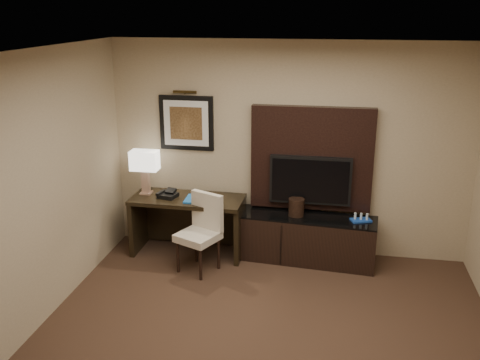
% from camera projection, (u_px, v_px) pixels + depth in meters
% --- Properties ---
extents(ceiling, '(4.50, 5.00, 0.01)m').
position_uv_depth(ceiling, '(261.00, 58.00, 3.94)').
color(ceiling, silver).
rests_on(ceiling, wall_back).
extents(wall_back, '(4.50, 0.01, 2.70)m').
position_uv_depth(wall_back, '(288.00, 150.00, 6.69)').
color(wall_back, tan).
rests_on(wall_back, floor).
extents(wall_left, '(0.01, 5.00, 2.70)m').
position_uv_depth(wall_left, '(8.00, 209.00, 4.74)').
color(wall_left, tan).
rests_on(wall_left, floor).
extents(desk, '(1.43, 0.63, 0.76)m').
position_uv_depth(desk, '(188.00, 225.00, 6.87)').
color(desk, black).
rests_on(desk, floor).
extents(credenza, '(1.75, 0.62, 0.59)m').
position_uv_depth(credenza, '(306.00, 238.00, 6.69)').
color(credenza, black).
rests_on(credenza, floor).
extents(tv_wall_panel, '(1.50, 0.12, 1.30)m').
position_uv_depth(tv_wall_panel, '(312.00, 159.00, 6.61)').
color(tv_wall_panel, black).
rests_on(tv_wall_panel, wall_back).
extents(tv, '(1.00, 0.08, 0.60)m').
position_uv_depth(tv, '(310.00, 180.00, 6.59)').
color(tv, black).
rests_on(tv, tv_wall_panel).
extents(artwork, '(0.70, 0.04, 0.70)m').
position_uv_depth(artwork, '(187.00, 123.00, 6.80)').
color(artwork, black).
rests_on(artwork, wall_back).
extents(picture_light, '(0.04, 0.04, 0.30)m').
position_uv_depth(picture_light, '(185.00, 92.00, 6.64)').
color(picture_light, '#3C2D13').
rests_on(picture_light, wall_back).
extents(desk_chair, '(0.60, 0.64, 0.91)m').
position_uv_depth(desk_chair, '(198.00, 236.00, 6.38)').
color(desk_chair, beige).
rests_on(desk_chair, floor).
extents(table_lamp, '(0.37, 0.25, 0.55)m').
position_uv_depth(table_lamp, '(145.00, 173.00, 6.82)').
color(table_lamp, tan).
rests_on(table_lamp, desk).
extents(desk_phone, '(0.26, 0.24, 0.11)m').
position_uv_depth(desk_phone, '(168.00, 193.00, 6.75)').
color(desk_phone, black).
rests_on(desk_phone, desk).
extents(blue_folder, '(0.25, 0.32, 0.02)m').
position_uv_depth(blue_folder, '(195.00, 199.00, 6.68)').
color(blue_folder, '#1A60AF').
rests_on(blue_folder, desk).
extents(book, '(0.17, 0.03, 0.23)m').
position_uv_depth(book, '(198.00, 191.00, 6.64)').
color(book, '#BCAC94').
rests_on(book, desk).
extents(ice_bucket, '(0.21, 0.21, 0.22)m').
position_uv_depth(ice_bucket, '(296.00, 207.00, 6.60)').
color(ice_bucket, black).
rests_on(ice_bucket, credenza).
extents(minibar_tray, '(0.28, 0.22, 0.09)m').
position_uv_depth(minibar_tray, '(361.00, 218.00, 6.45)').
color(minibar_tray, '#1945A6').
rests_on(minibar_tray, credenza).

